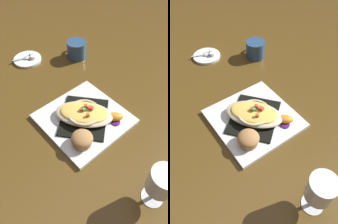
% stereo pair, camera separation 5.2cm
% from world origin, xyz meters
% --- Properties ---
extents(ground_plane, '(2.60, 2.60, 0.00)m').
position_xyz_m(ground_plane, '(0.00, 0.00, 0.00)').
color(ground_plane, '#523A15').
extents(square_plate, '(0.29, 0.29, 0.01)m').
position_xyz_m(square_plate, '(0.00, 0.00, 0.01)').
color(square_plate, white).
rests_on(square_plate, ground_plane).
extents(folded_napkin, '(0.25, 0.25, 0.01)m').
position_xyz_m(folded_napkin, '(0.00, 0.00, 0.02)').
color(folded_napkin, black).
rests_on(folded_napkin, square_plate).
extents(gratin_dish, '(0.23, 0.22, 0.04)m').
position_xyz_m(gratin_dish, '(-0.00, -0.00, 0.04)').
color(gratin_dish, beige).
rests_on(gratin_dish, folded_napkin).
extents(muffin, '(0.07, 0.07, 0.05)m').
position_xyz_m(muffin, '(-0.08, 0.07, 0.04)').
color(muffin, '#A27241').
rests_on(muffin, square_plate).
extents(orange_garnish, '(0.07, 0.07, 0.03)m').
position_xyz_m(orange_garnish, '(-0.08, -0.08, 0.03)').
color(orange_garnish, '#4F1766').
rests_on(orange_garnish, square_plate).
extents(coffee_mug, '(0.11, 0.09, 0.08)m').
position_xyz_m(coffee_mug, '(0.32, -0.22, 0.04)').
color(coffee_mug, navy).
rests_on(coffee_mug, ground_plane).
extents(stemmed_glass, '(0.07, 0.07, 0.14)m').
position_xyz_m(stemmed_glass, '(-0.33, 0.03, 0.10)').
color(stemmed_glass, white).
rests_on(stemmed_glass, ground_plane).
extents(creamer_saucer, '(0.13, 0.13, 0.01)m').
position_xyz_m(creamer_saucer, '(0.45, -0.03, 0.01)').
color(creamer_saucer, white).
rests_on(creamer_saucer, ground_plane).
extents(spoon, '(0.04, 0.09, 0.01)m').
position_xyz_m(spoon, '(0.45, -0.02, 0.02)').
color(spoon, silver).
rests_on(spoon, creamer_saucer).
extents(creamer_cup_0, '(0.02, 0.02, 0.02)m').
position_xyz_m(creamer_cup_0, '(0.43, -0.05, 0.02)').
color(creamer_cup_0, white).
rests_on(creamer_cup_0, creamer_saucer).
extents(creamer_cup_1, '(0.02, 0.02, 0.02)m').
position_xyz_m(creamer_cup_1, '(0.45, -0.05, 0.02)').
color(creamer_cup_1, white).
rests_on(creamer_cup_1, creamer_saucer).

